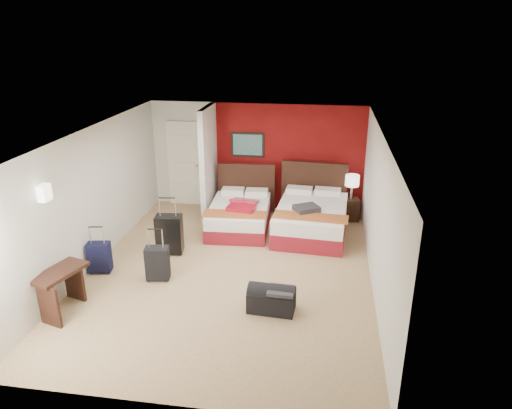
% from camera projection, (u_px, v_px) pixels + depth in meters
% --- Properties ---
extents(ground, '(6.50, 6.50, 0.00)m').
position_uv_depth(ground, '(230.00, 271.00, 8.49)').
color(ground, tan).
rests_on(ground, ground).
extents(room_walls, '(5.02, 6.52, 2.50)m').
position_uv_depth(room_walls, '(175.00, 177.00, 9.54)').
color(room_walls, silver).
rests_on(room_walls, ground).
extents(red_accent_panel, '(3.50, 0.04, 2.50)m').
position_uv_depth(red_accent_panel, '(288.00, 158.00, 10.91)').
color(red_accent_panel, maroon).
rests_on(red_accent_panel, ground).
extents(partition_wall, '(0.12, 1.20, 2.50)m').
position_uv_depth(partition_wall, '(209.00, 162.00, 10.59)').
color(partition_wall, silver).
rests_on(partition_wall, ground).
extents(entry_door, '(0.82, 0.06, 2.05)m').
position_uv_depth(entry_door, '(185.00, 163.00, 11.32)').
color(entry_door, silver).
rests_on(entry_door, ground).
extents(bed_left, '(1.35, 1.85, 0.54)m').
position_uv_depth(bed_left, '(239.00, 217.00, 10.16)').
color(bed_left, silver).
rests_on(bed_left, ground).
extents(bed_right, '(1.57, 2.14, 0.61)m').
position_uv_depth(bed_right, '(311.00, 220.00, 9.91)').
color(bed_right, white).
rests_on(bed_right, ground).
extents(red_suitcase_open, '(0.67, 0.85, 0.10)m').
position_uv_depth(red_suitcase_open, '(243.00, 205.00, 9.94)').
color(red_suitcase_open, '#AC0E24').
rests_on(red_suitcase_open, bed_left).
extents(jacket_bundle, '(0.60, 0.56, 0.11)m').
position_uv_depth(jacket_bundle, '(306.00, 209.00, 9.52)').
color(jacket_bundle, '#35353A').
rests_on(jacket_bundle, bed_right).
extents(nightstand, '(0.40, 0.40, 0.51)m').
position_uv_depth(nightstand, '(350.00, 209.00, 10.63)').
color(nightstand, black).
rests_on(nightstand, ground).
extents(table_lamp, '(0.32, 0.32, 0.55)m').
position_uv_depth(table_lamp, '(352.00, 187.00, 10.44)').
color(table_lamp, white).
rests_on(table_lamp, nightstand).
extents(suitcase_black, '(0.53, 0.37, 0.74)m').
position_uv_depth(suitcase_black, '(170.00, 235.00, 9.02)').
color(suitcase_black, black).
rests_on(suitcase_black, ground).
extents(suitcase_charcoal, '(0.43, 0.30, 0.58)m').
position_uv_depth(suitcase_charcoal, '(158.00, 264.00, 8.10)').
color(suitcase_charcoal, black).
rests_on(suitcase_charcoal, ground).
extents(suitcase_navy, '(0.42, 0.30, 0.54)m').
position_uv_depth(suitcase_navy, '(100.00, 258.00, 8.35)').
color(suitcase_navy, black).
rests_on(suitcase_navy, ground).
extents(duffel_bag, '(0.75, 0.43, 0.37)m').
position_uv_depth(duffel_bag, '(271.00, 300.00, 7.25)').
color(duffel_bag, black).
rests_on(duffel_bag, ground).
extents(jacket_draped, '(0.41, 0.36, 0.05)m').
position_uv_depth(jacket_draped, '(281.00, 291.00, 7.11)').
color(jacket_draped, '#313236').
rests_on(jacket_draped, duffel_bag).
extents(desk, '(0.65, 0.94, 0.71)m').
position_uv_depth(desk, '(62.00, 291.00, 7.17)').
color(desk, black).
rests_on(desk, ground).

